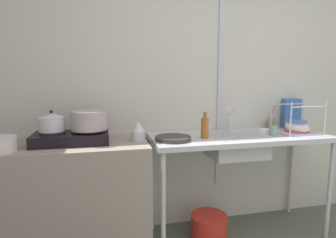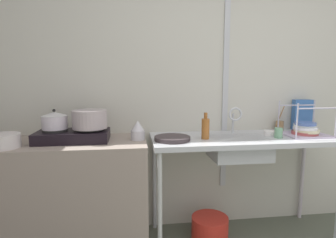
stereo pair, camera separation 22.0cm
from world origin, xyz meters
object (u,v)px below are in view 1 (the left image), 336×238
at_px(stove, 71,138).
at_px(bucket_on_floor, 209,227).
at_px(percolator, 138,131).
at_px(sink_basin, 236,146).
at_px(utensil_jar, 271,123).
at_px(faucet, 231,115).
at_px(small_bowl_on_drainboard, 265,131).
at_px(pot_on_right_burner, 89,120).
at_px(bottle_by_sink, 205,127).
at_px(pot_on_left_burner, 52,122).
at_px(frying_pan, 173,138).
at_px(cup_by_rack, 273,131).
at_px(dish_rack, 297,127).
at_px(cereal_box, 291,113).

xyz_separation_m(stove, bucket_on_floor, (1.10, -0.04, -0.84)).
xyz_separation_m(percolator, bucket_on_floor, (0.60, -0.03, -0.87)).
height_order(sink_basin, utensil_jar, utensil_jar).
height_order(faucet, utensil_jar, same).
height_order(sink_basin, small_bowl_on_drainboard, small_bowl_on_drainboard).
bearing_deg(sink_basin, small_bowl_on_drainboard, 12.16).
xyz_separation_m(pot_on_right_burner, small_bowl_on_drainboard, (1.51, 0.03, -0.15)).
height_order(bottle_by_sink, utensil_jar, utensil_jar).
bearing_deg(bottle_by_sink, pot_on_left_burner, 177.78).
relative_size(percolator, frying_pan, 0.54).
bearing_deg(utensil_jar, bottle_by_sink, -160.65).
relative_size(faucet, cup_by_rack, 2.83).
bearing_deg(stove, bottle_by_sink, -2.50).
xyz_separation_m(pot_on_right_burner, cup_by_rack, (1.52, -0.08, -0.13)).
relative_size(faucet, bucket_on_floor, 0.76).
distance_m(percolator, bottle_by_sink, 0.54).
xyz_separation_m(dish_rack, utensil_jar, (-0.09, 0.25, -0.00)).
height_order(frying_pan, dish_rack, dish_rack).
bearing_deg(percolator, sink_basin, -1.96).
xyz_separation_m(stove, bottle_by_sink, (1.04, -0.05, 0.04)).
xyz_separation_m(sink_basin, cereal_box, (0.72, 0.27, 0.23)).
distance_m(pot_on_left_burner, utensil_jar, 1.98).
bearing_deg(bucket_on_floor, faucet, 33.15).
xyz_separation_m(stove, pot_on_left_burner, (-0.13, 0.00, 0.12)).
bearing_deg(cup_by_rack, bucket_on_floor, 175.20).
distance_m(pot_on_right_burner, cup_by_rack, 1.52).
bearing_deg(small_bowl_on_drainboard, frying_pan, -173.48).
bearing_deg(dish_rack, stove, 179.37).
bearing_deg(pot_on_left_burner, pot_on_right_burner, 0.00).
bearing_deg(faucet, pot_on_left_burner, -175.07).
relative_size(frying_pan, utensil_jar, 1.20).
bearing_deg(bucket_on_floor, stove, 178.06).
distance_m(pot_on_left_burner, small_bowl_on_drainboard, 1.78).
distance_m(percolator, utensil_jar, 1.36).
height_order(faucet, cup_by_rack, faucet).
distance_m(pot_on_right_burner, sink_basin, 1.23).
bearing_deg(bucket_on_floor, cup_by_rack, -4.80).
xyz_separation_m(stove, cup_by_rack, (1.65, -0.08, -0.00)).
bearing_deg(pot_on_left_burner, small_bowl_on_drainboard, 1.05).
bearing_deg(sink_basin, pot_on_right_burner, 178.36).
height_order(pot_on_right_burner, bucket_on_floor, pot_on_right_burner).
distance_m(percolator, cup_by_rack, 1.15).
height_order(frying_pan, bottle_by_sink, bottle_by_sink).
bearing_deg(faucet, sink_basin, -96.83).
relative_size(stove, utensil_jar, 2.30).
height_order(stove, bottle_by_sink, bottle_by_sink).
bearing_deg(stove, pot_on_left_burner, 180.00).
relative_size(percolator, utensil_jar, 0.65).
relative_size(pot_on_left_burner, pot_on_right_burner, 0.72).
distance_m(dish_rack, small_bowl_on_drainboard, 0.29).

